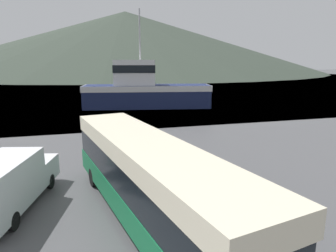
{
  "coord_description": "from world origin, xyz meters",
  "views": [
    {
      "loc": [
        -3.42,
        -2.96,
        6.17
      ],
      "look_at": [
        1.81,
        15.72,
        2.0
      ],
      "focal_mm": 32.0,
      "sensor_mm": 36.0,
      "label": 1
    }
  ],
  "objects": [
    {
      "name": "water_surface",
      "position": [
        0.0,
        143.85,
        0.0
      ],
      "size": [
        240.0,
        240.0,
        0.0
      ],
      "primitive_type": "plane",
      "color": "#475B6B",
      "rests_on": "ground"
    },
    {
      "name": "hill_backdrop",
      "position": [
        24.26,
        197.0,
        18.68
      ],
      "size": [
        237.88,
        237.88,
        37.37
      ],
      "primitive_type": "cone",
      "color": "#333D33",
      "rests_on": "ground"
    },
    {
      "name": "tour_bus",
      "position": [
        -1.28,
        7.6,
        1.85
      ],
      "size": [
        4.89,
        13.13,
        3.3
      ],
      "rotation": [
        0.0,
        0.0,
        0.19
      ],
      "color": "#146B3D",
      "rests_on": "ground"
    },
    {
      "name": "delivery_van",
      "position": [
        -6.69,
        10.13,
        1.24
      ],
      "size": [
        3.37,
        6.43,
        2.33
      ],
      "rotation": [
        0.0,
        0.0,
        -0.25
      ],
      "color": "silver",
      "rests_on": "ground"
    },
    {
      "name": "fishing_boat",
      "position": [
        4.56,
        37.39,
        2.4
      ],
      "size": [
        17.64,
        7.46,
        12.93
      ],
      "rotation": [
        0.0,
        0.0,
        4.53
      ],
      "color": "#19234C",
      "rests_on": "water_surface"
    },
    {
      "name": "storage_bin",
      "position": [
        2.69,
        6.06,
        0.76
      ],
      "size": [
        1.34,
        1.21,
        1.49
      ],
      "color": "teal",
      "rests_on": "ground"
    },
    {
      "name": "small_boat",
      "position": [
        5.64,
        45.41,
        0.45
      ],
      "size": [
        3.46,
        5.65,
        0.9
      ],
      "rotation": [
        0.0,
        0.0,
        0.26
      ],
      "color": "maroon",
      "rests_on": "water_surface"
    }
  ]
}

